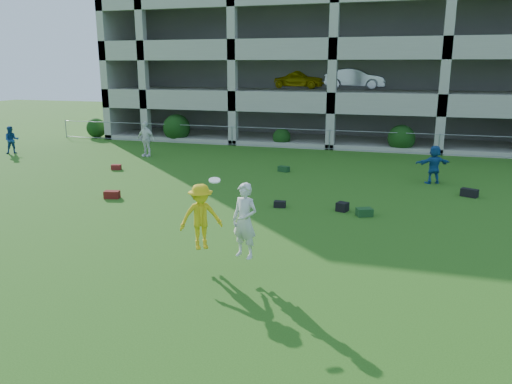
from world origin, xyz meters
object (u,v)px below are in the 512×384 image
(frisbee_contest, at_px, (214,218))
(bystander_a, at_px, (12,140))
(crate_d, at_px, (342,207))
(bystander_b, at_px, (146,139))
(bystander_d, at_px, (434,165))
(parking_garage, at_px, (351,48))

(frisbee_contest, bearing_deg, bystander_a, 144.57)
(crate_d, bearing_deg, frisbee_contest, -111.75)
(bystander_b, xyz_separation_m, crate_d, (11.53, -7.50, -0.79))
(bystander_a, distance_m, bystander_d, 22.23)
(bystander_b, bearing_deg, bystander_a, -159.93)
(crate_d, xyz_separation_m, frisbee_contest, (-2.33, -5.84, 1.13))
(parking_garage, bearing_deg, bystander_d, -71.08)
(bystander_a, relative_size, parking_garage, 0.05)
(bystander_a, xyz_separation_m, parking_garage, (16.77, 15.00, 5.25))
(crate_d, relative_size, frisbee_contest, 0.16)
(bystander_d, bearing_deg, bystander_a, -27.69)
(bystander_a, bearing_deg, frisbee_contest, -76.28)
(crate_d, relative_size, parking_garage, 0.01)
(frisbee_contest, bearing_deg, bystander_b, 124.61)
(bystander_d, xyz_separation_m, frisbee_contest, (-5.43, -11.06, 0.48))
(bystander_a, height_order, crate_d, bystander_a)
(crate_d, distance_m, frisbee_contest, 6.39)
(frisbee_contest, relative_size, parking_garage, 0.07)
(bystander_a, distance_m, frisbee_contest, 20.60)
(frisbee_contest, distance_m, parking_garage, 27.35)
(crate_d, height_order, frisbee_contest, frisbee_contest)
(bystander_b, distance_m, frisbee_contest, 16.21)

